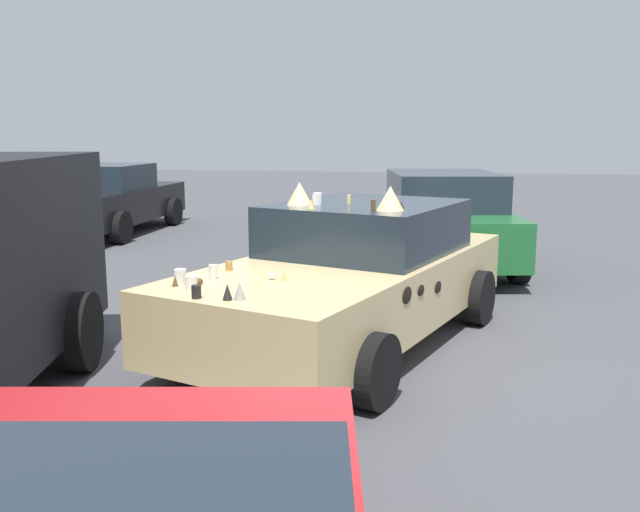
# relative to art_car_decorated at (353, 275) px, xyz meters

# --- Properties ---
(ground_plane) EXTENTS (60.00, 60.00, 0.00)m
(ground_plane) POSITION_rel_art_car_decorated_xyz_m (-0.07, 0.03, -0.70)
(ground_plane) COLOR #47474C
(art_car_decorated) EXTENTS (4.76, 3.16, 1.63)m
(art_car_decorated) POSITION_rel_art_car_decorated_xyz_m (0.00, 0.00, 0.00)
(art_car_decorated) COLOR #D8BC7F
(art_car_decorated) RESTS_ON ground
(parked_sedan_near_left) EXTENTS (4.39, 2.04, 1.46)m
(parked_sedan_near_left) POSITION_rel_art_car_decorated_xyz_m (6.71, 6.07, 0.02)
(parked_sedan_near_left) COLOR black
(parked_sedan_near_left) RESTS_ON ground
(parked_sedan_row_back_far) EXTENTS (4.54, 2.54, 1.50)m
(parked_sedan_row_back_far) POSITION_rel_art_car_decorated_xyz_m (4.28, -0.87, 0.06)
(parked_sedan_row_back_far) COLOR #1E602D
(parked_sedan_row_back_far) RESTS_ON ground
(parked_sedan_row_back_center) EXTENTS (4.29, 2.34, 1.38)m
(parked_sedan_row_back_center) POSITION_rel_art_car_decorated_xyz_m (7.58, 9.21, 0.00)
(parked_sedan_row_back_center) COLOR white
(parked_sedan_row_back_center) RESTS_ON ground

